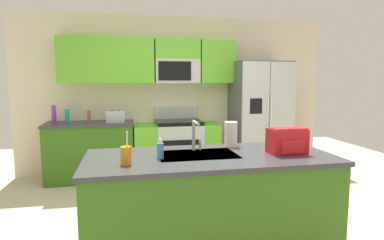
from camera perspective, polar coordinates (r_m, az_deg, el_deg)
ground_plane at (r=3.74m, az=2.60°, el=-17.30°), size 9.00×9.00×0.00m
kitchen_wall_unit at (r=5.43m, az=-4.20°, el=6.29°), size 5.20×0.43×2.60m
back_counter at (r=5.25m, az=-17.53°, el=-5.29°), size 1.32×0.63×0.90m
range_oven at (r=5.28m, az=-2.77°, el=-4.98°), size 1.36×0.61×1.10m
refrigerator at (r=5.53m, az=11.88°, el=0.47°), size 0.90×0.76×1.85m
island_counter at (r=2.93m, az=3.17°, el=-14.75°), size 2.13×0.93×0.90m
toaster at (r=5.09m, az=-13.39°, el=0.62°), size 0.28×0.16×0.18m
pepper_mill at (r=5.17m, az=-17.77°, el=0.59°), size 0.05×0.05×0.18m
bottle_teal at (r=5.19m, az=-21.23°, el=0.64°), size 0.06×0.06×0.21m
bottle_purple at (r=5.27m, az=-23.27°, el=0.93°), size 0.07×0.07×0.27m
sink_faucet at (r=2.93m, az=0.52°, el=-2.28°), size 0.08×0.21×0.28m
drink_cup_orange at (r=2.53m, az=-11.63°, el=-6.15°), size 0.08×0.08×0.26m
soap_dispenser at (r=2.67m, az=-5.64°, el=-5.42°), size 0.06×0.06×0.17m
paper_towel_roll at (r=3.17m, az=6.90°, el=-2.48°), size 0.12×0.12×0.24m
backpack at (r=2.96m, az=16.52°, el=-3.46°), size 0.32×0.22×0.23m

